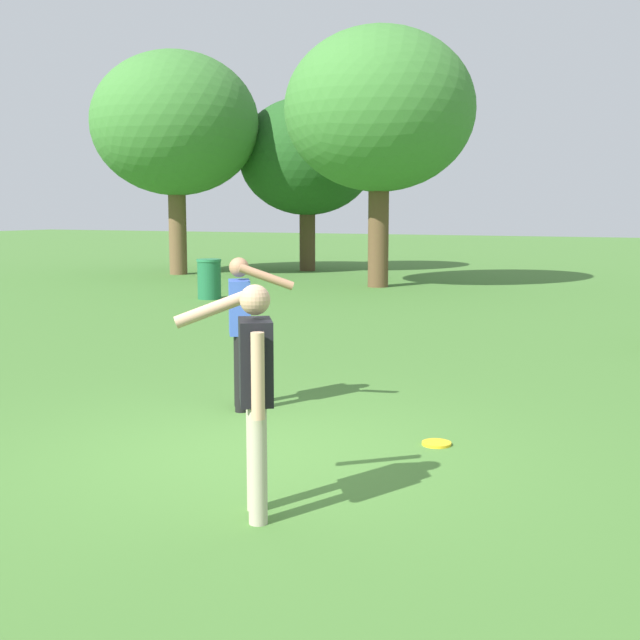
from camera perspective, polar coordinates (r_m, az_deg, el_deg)
The scene contains 8 objects.
ground_plane at distance 7.38m, azimuth -4.47°, elevation -9.18°, with size 120.00×120.00×0.00m, color #447530.
person_thrower at distance 8.76m, azimuth -5.53°, elevation -0.06°, with size 0.83×0.53×1.64m.
person_catcher at distance 5.66m, azimuth -4.63°, elevation -4.37°, with size 0.83×0.53×1.64m.
frisbee at distance 7.66m, azimuth 8.13°, elevation -8.52°, with size 0.27×0.27×0.03m, color yellow.
trash_can_further_along at distance 19.80m, azimuth -7.73°, elevation 2.85°, with size 0.59×0.59×0.96m.
tree_tall_left at distance 27.59m, azimuth -10.06°, elevation 13.27°, with size 5.42×5.42×7.19m.
tree_broad_center at distance 28.67m, azimuth -0.90°, elevation 11.29°, with size 4.72×4.72×5.95m.
tree_far_right at distance 22.84m, azimuth 4.17°, elevation 14.34°, with size 5.17×5.17×7.00m.
Camera 1 is at (3.57, -6.10, 2.15)m, focal length 45.90 mm.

